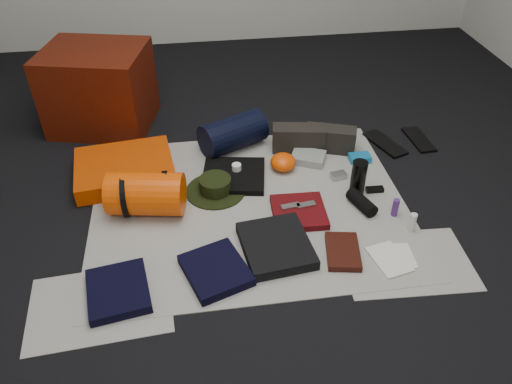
{
  "coord_description": "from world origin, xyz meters",
  "views": [
    {
      "loc": [
        -0.25,
        -1.96,
        1.66
      ],
      "look_at": [
        0.03,
        -0.02,
        0.1
      ],
      "focal_mm": 35.0,
      "sensor_mm": 36.0,
      "label": 1
    }
  ],
  "objects": [
    {
      "name": "floor",
      "position": [
        0.0,
        0.0,
        -0.01
      ],
      "size": [
        4.5,
        4.5,
        0.02
      ],
      "primitive_type": "cube",
      "color": "black",
      "rests_on": "ground"
    },
    {
      "name": "newspaper_mat",
      "position": [
        0.0,
        0.0,
        0.0
      ],
      "size": [
        1.6,
        1.3,
        0.01
      ],
      "primitive_type": "cube",
      "color": "#B9B7AA",
      "rests_on": "floor"
    },
    {
      "name": "newspaper_sheet_front_left",
      "position": [
        -0.7,
        -0.55,
        0.0
      ],
      "size": [
        0.61,
        0.44,
        0.0
      ],
      "primitive_type": "cube",
      "rotation": [
        0.0,
        0.0,
        0.07
      ],
      "color": "#B9B7AA",
      "rests_on": "floor"
    },
    {
      "name": "newspaper_sheet_front_right",
      "position": [
        0.65,
        -0.5,
        0.0
      ],
      "size": [
        0.6,
        0.43,
        0.0
      ],
      "primitive_type": "cube",
      "rotation": [
        0.0,
        0.0,
        -0.05
      ],
      "color": "#B9B7AA",
      "rests_on": "floor"
    },
    {
      "name": "red_cabinet",
      "position": [
        -0.81,
        0.96,
        0.25
      ],
      "size": [
        0.69,
        0.62,
        0.5
      ],
      "primitive_type": "cube",
      "rotation": [
        0.0,
        0.0,
        -0.23
      ],
      "color": "#4E1205",
      "rests_on": "floor"
    },
    {
      "name": "sleeping_pad",
      "position": [
        -0.65,
        0.35,
        0.05
      ],
      "size": [
        0.57,
        0.49,
        0.09
      ],
      "primitive_type": "cube",
      "rotation": [
        0.0,
        0.0,
        0.12
      ],
      "color": "#CC3C02",
      "rests_on": "newspaper_mat"
    },
    {
      "name": "stuff_sack",
      "position": [
        -0.51,
        0.03,
        0.12
      ],
      "size": [
        0.4,
        0.28,
        0.22
      ],
      "primitive_type": "cylinder",
      "rotation": [
        0.0,
        1.57,
        -0.17
      ],
      "color": "#E44403",
      "rests_on": "newspaper_mat"
    },
    {
      "name": "sack_strap_left",
      "position": [
        -0.61,
        0.03,
        0.11
      ],
      "size": [
        0.02,
        0.22,
        0.22
      ],
      "primitive_type": "cylinder",
      "rotation": [
        0.0,
        1.57,
        0.0
      ],
      "color": "black",
      "rests_on": "newspaper_mat"
    },
    {
      "name": "sack_strap_right",
      "position": [
        -0.41,
        0.03,
        0.11
      ],
      "size": [
        0.03,
        0.22,
        0.22
      ],
      "primitive_type": "cylinder",
      "rotation": [
        0.0,
        1.57,
        0.0
      ],
      "color": "black",
      "rests_on": "newspaper_mat"
    },
    {
      "name": "navy_duffel",
      "position": [
        -0.02,
        0.55,
        0.11
      ],
      "size": [
        0.43,
        0.35,
        0.2
      ],
      "primitive_type": "cylinder",
      "rotation": [
        0.0,
        1.57,
        0.46
      ],
      "color": "black",
      "rests_on": "newspaper_mat"
    },
    {
      "name": "boonie_brim",
      "position": [
        -0.16,
        0.14,
        0.01
      ],
      "size": [
        0.42,
        0.42,
        0.01
      ],
      "primitive_type": "cylinder",
      "rotation": [
        0.0,
        0.0,
        -0.39
      ],
      "color": "black",
      "rests_on": "newspaper_mat"
    },
    {
      "name": "boonie_crown",
      "position": [
        -0.16,
        0.14,
        0.05
      ],
      "size": [
        0.17,
        0.17,
        0.07
      ],
      "primitive_type": "cylinder",
      "color": "black",
      "rests_on": "boonie_brim"
    },
    {
      "name": "hiking_boot_left",
      "position": [
        0.36,
        0.47,
        0.08
      ],
      "size": [
        0.32,
        0.16,
        0.15
      ],
      "primitive_type": "cube",
      "rotation": [
        0.0,
        0.0,
        -0.16
      ],
      "color": "black",
      "rests_on": "newspaper_mat"
    },
    {
      "name": "hiking_boot_right",
      "position": [
        0.54,
        0.44,
        0.08
      ],
      "size": [
        0.31,
        0.2,
        0.15
      ],
      "primitive_type": "cube",
      "rotation": [
        0.0,
        0.0,
        -0.33
      ],
      "color": "black",
      "rests_on": "newspaper_mat"
    },
    {
      "name": "flip_flop_left",
      "position": [
        0.89,
        0.45,
        0.01
      ],
      "size": [
        0.21,
        0.32,
        0.02
      ],
      "primitive_type": "cube",
      "rotation": [
        0.0,
        0.0,
        0.35
      ],
      "color": "black",
      "rests_on": "floor"
    },
    {
      "name": "flip_flop_right",
      "position": [
        1.11,
        0.47,
        0.01
      ],
      "size": [
        0.12,
        0.29,
        0.02
      ],
      "primitive_type": "cube",
      "rotation": [
        0.0,
        0.0,
        0.05
      ],
      "color": "black",
      "rests_on": "floor"
    },
    {
      "name": "trousers_navy_a",
      "position": [
        -0.63,
        -0.51,
        0.03
      ],
      "size": [
        0.29,
        0.32,
        0.04
      ],
      "primitive_type": "cube",
      "rotation": [
        0.0,
        0.0,
        0.16
      ],
      "color": "black",
      "rests_on": "newspaper_mat"
    },
    {
      "name": "trousers_navy_b",
      "position": [
        -0.21,
        -0.45,
        0.03
      ],
      "size": [
        0.33,
        0.36,
        0.05
      ],
      "primitive_type": "cube",
      "rotation": [
        0.0,
        0.0,
        0.34
      ],
      "color": "black",
      "rests_on": "newspaper_mat"
    },
    {
      "name": "trousers_charcoal",
      "position": [
        0.08,
        -0.34,
        0.03
      ],
      "size": [
        0.34,
        0.38,
        0.05
      ],
      "primitive_type": "cube",
      "rotation": [
        0.0,
        0.0,
        0.12
      ],
      "color": "black",
      "rests_on": "newspaper_mat"
    },
    {
      "name": "black_tshirt",
      "position": [
        -0.06,
        0.24,
        0.02
      ],
      "size": [
        0.38,
        0.37,
        0.03
      ],
      "primitive_type": "cube",
      "rotation": [
        0.0,
        0.0,
        -0.17
      ],
      "color": "black",
      "rests_on": "newspaper_mat"
    },
    {
      "name": "red_shirt",
      "position": [
        0.24,
        -0.11,
        0.02
      ],
      "size": [
        0.27,
        0.27,
        0.04
      ],
      "primitive_type": "cube",
      "rotation": [
        0.0,
        0.0,
        -0.04
      ],
      "color": "#52080B",
      "rests_on": "newspaper_mat"
    },
    {
      "name": "orange_stuff_sack",
      "position": [
        0.23,
        0.29,
        0.05
      ],
      "size": [
        0.16,
        0.16,
        0.09
      ],
      "primitive_type": "ellipsoid",
      "rotation": [
        0.0,
        0.0,
        0.12
      ],
      "color": "#E44403",
      "rests_on": "newspaper_mat"
    },
    {
      "name": "first_aid_pouch",
      "position": [
        0.39,
        0.34,
        0.03
      ],
      "size": [
        0.23,
        0.2,
        0.05
      ],
      "primitive_type": "cube",
      "rotation": [
        0.0,
        0.0,
        -0.43
      ],
      "color": "gray",
      "rests_on": "newspaper_mat"
    },
    {
      "name": "water_bottle",
      "position": [
        0.57,
        0.02,
        0.1
      ],
      "size": [
        0.1,
        0.1,
        0.2
      ],
      "primitive_type": "cylinder",
      "rotation": [
        0.0,
        0.0,
        -0.38
      ],
      "color": "black",
      "rests_on": "newspaper_mat"
    },
    {
      "name": "speaker",
      "position": [
        0.56,
        -0.11,
        0.04
      ],
      "size": [
        0.13,
        0.19,
        0.07
      ],
      "primitive_type": "cylinder",
      "rotation": [
        1.57,
        0.0,
        0.36
      ],
      "color": "black",
      "rests_on": "newspaper_mat"
    },
    {
      "name": "compact_camera",
      "position": [
        0.51,
        0.16,
        0.02
      ],
      "size": [
        0.09,
        0.07,
        0.03
      ],
      "primitive_type": "cube",
      "rotation": [
        0.0,
        0.0,
        0.19
      ],
      "color": "#A6A5AA",
      "rests_on": "newspaper_mat"
    },
    {
      "name": "cyan_case",
      "position": [
        0.68,
        0.3,
        0.03
      ],
      "size": [
        0.12,
        0.08,
        0.04
      ],
      "primitive_type": "cube",
      "rotation": [
        0.0,
        0.0,
        0.0
      ],
      "color": "#0F6599",
      "rests_on": "newspaper_mat"
    },
    {
      "name": "toiletry_purple",
      "position": [
        0.71,
        -0.18,
        0.05
      ],
      "size": [
        0.04,
        0.04,
        0.1
      ],
      "primitive_type": "cylinder",
      "rotation": [
        0.0,
        0.0,
        -0.33
      ],
      "color": "#4A2370",
      "rests_on": "newspaper_mat"
    },
    {
      "name": "toiletry_clear",
      "position": [
        0.75,
        -0.3,
        0.05
      ],
      "size": [
        0.04,
        0.04,
        0.1
      ],
      "primitive_type": "cylinder",
      "rotation": [
        0.0,
        0.0,
        0.28
      ],
      "color": "silver",
      "rests_on": "newspaper_mat"
    },
    {
      "name": "paperback_book",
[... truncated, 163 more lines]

